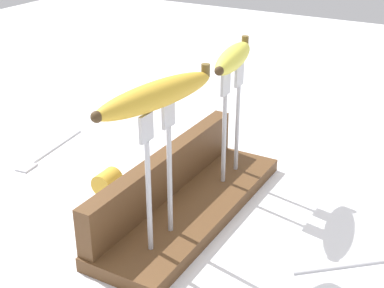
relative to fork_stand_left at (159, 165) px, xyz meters
The scene contains 10 objects.
ground_plane 0.18m from the fork_stand_left, ahead, with size 3.00×3.00×0.00m, color silver.
wooden_board 0.17m from the fork_stand_left, ahead, with size 0.41×0.13×0.02m, color brown.
board_backstop 0.15m from the fork_stand_left, 29.38° to the left, with size 0.40×0.03×0.07m, color brown.
fork_stand_left is the anchor object (origin of this frame).
fork_stand_right 0.22m from the fork_stand_left, ahead, with size 0.08×0.01×0.19m.
banana_raised_left 0.10m from the fork_stand_left, 168.44° to the left, with size 0.20×0.08×0.04m.
banana_raised_right 0.24m from the fork_stand_left, ahead, with size 0.16×0.06×0.04m.
fork_fallen_near 0.41m from the fork_stand_left, 68.24° to the left, with size 0.20×0.04×0.01m.
fork_fallen_far 0.32m from the fork_stand_left, 66.02° to the right, with size 0.12×0.14×0.01m.
banana_chunk_near 0.23m from the fork_stand_left, 59.87° to the left, with size 0.04×0.04×0.04m.
Camera 1 is at (-0.64, -0.36, 0.47)m, focal length 51.06 mm.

